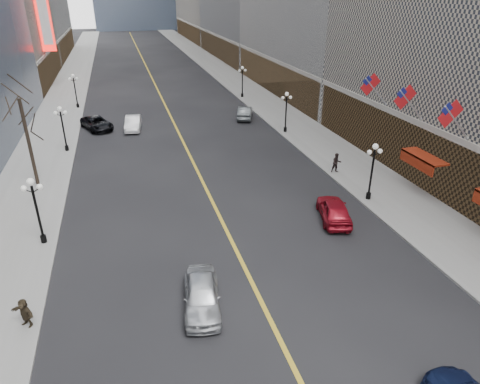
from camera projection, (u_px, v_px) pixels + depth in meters
sidewalk_east at (249, 91)px, 68.76m from camera, size 6.00×230.00×0.15m
sidewalk_west at (64, 102)px, 61.97m from camera, size 6.00×230.00×0.15m
lane_line at (155, 84)px, 74.08m from camera, size 0.25×200.00×0.02m
streetlamp_east_1 at (373, 166)px, 32.25m from camera, size 1.26×0.44×4.52m
streetlamp_east_2 at (286, 108)px, 47.89m from camera, size 1.26×0.44×4.52m
streetlamp_east_3 at (242, 78)px, 63.53m from camera, size 1.26×0.44×4.52m
streetlamp_west_1 at (36, 204)px, 26.52m from camera, size 1.26×0.44×4.52m
streetlamp_west_2 at (62, 124)px, 42.16m from camera, size 1.26×0.44×4.52m
streetlamp_west_3 at (75, 87)px, 57.80m from camera, size 1.26×0.44×4.52m
flag_3 at (452, 116)px, 28.60m from camera, size 2.87×0.12×2.87m
flag_4 at (407, 99)px, 32.95m from camera, size 2.87×0.12×2.87m
flag_5 at (372, 86)px, 37.29m from camera, size 2.87×0.12×2.87m
awning_c at (422, 158)px, 33.22m from camera, size 1.40×4.00×0.93m
theatre_marquee at (43, 10)px, 65.06m from camera, size 2.00×0.55×12.00m
tree_west_far at (22, 113)px, 33.36m from camera, size 3.60×3.60×7.92m
car_nb_near at (202, 295)px, 21.93m from camera, size 2.57×4.87×1.58m
car_nb_mid at (133, 123)px, 49.88m from camera, size 2.25×4.96×1.58m
car_nb_far at (97, 123)px, 49.98m from camera, size 4.28×5.88×1.48m
car_sb_mid at (334, 210)px, 30.35m from camera, size 3.08×5.07×1.61m
car_sb_far at (245, 113)px, 54.13m from camera, size 3.20×5.04×1.57m
ped_east_walk at (337, 163)px, 37.85m from camera, size 0.90×0.54×1.78m
ped_west_far at (25, 313)px, 20.57m from camera, size 1.34×1.23×1.53m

